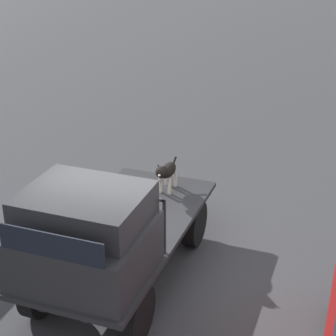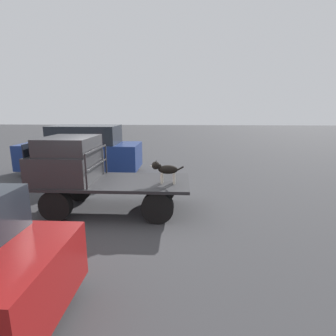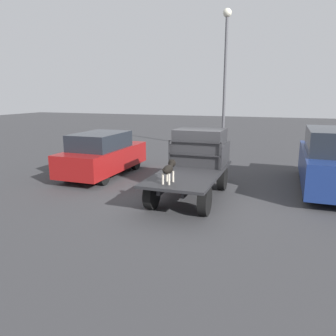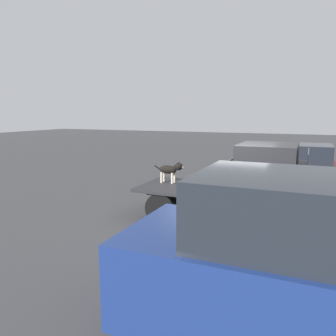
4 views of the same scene
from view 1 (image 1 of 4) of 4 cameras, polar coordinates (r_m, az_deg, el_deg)
ground_plane at (r=9.33m, az=-4.41°, el=-10.71°), size 80.00×80.00×0.00m
flatbed_truck at (r=8.98m, az=-4.54°, el=-7.48°), size 4.17×1.85×0.87m
truck_cab at (r=7.63m, az=-8.54°, el=-6.88°), size 1.55×1.73×1.20m
truck_headboard at (r=8.24m, az=-5.92°, el=-4.08°), size 0.04×1.73×0.88m
dog at (r=9.78m, az=-0.18°, el=-0.38°), size 0.89×0.23×0.62m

